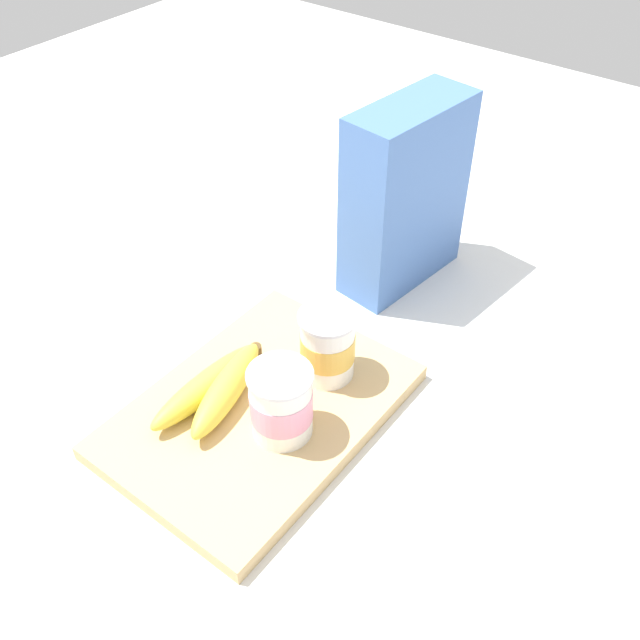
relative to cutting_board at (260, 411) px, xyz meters
The scene contains 6 objects.
ground_plane 0.01m from the cutting_board, ahead, with size 2.40×2.40×0.00m, color silver.
cutting_board is the anchor object (origin of this frame).
cereal_box 0.35m from the cutting_board, behind, with size 0.19×0.08×0.26m, color #4770B7.
yogurt_cup_front 0.11m from the cutting_board, 161.13° to the left, with size 0.07×0.07×0.09m.
yogurt_cup_back 0.07m from the cutting_board, 75.08° to the left, with size 0.07×0.07×0.09m.
banana_bunch 0.06m from the cutting_board, 65.67° to the right, with size 0.18×0.08×0.04m.
Camera 1 is at (0.40, 0.39, 0.64)m, focal length 40.00 mm.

